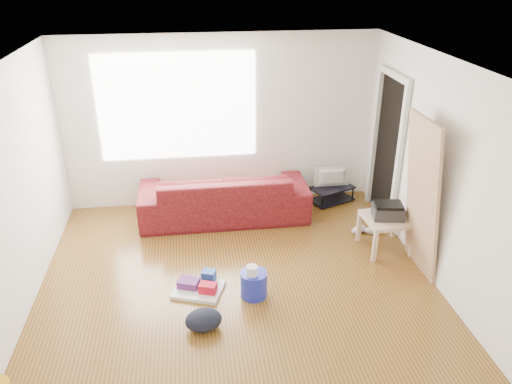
{
  "coord_description": "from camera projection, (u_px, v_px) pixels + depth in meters",
  "views": [
    {
      "loc": [
        -0.44,
        -4.43,
        3.45
      ],
      "look_at": [
        0.25,
        0.6,
        1.02
      ],
      "focal_mm": 35.0,
      "sensor_mm": 36.0,
      "label": 1
    }
  ],
  "objects": [
    {
      "name": "room",
      "position": [
        244.0,
        191.0,
        5.1
      ],
      "size": [
        4.51,
        5.01,
        2.51
      ],
      "color": "#5A3815",
      "rests_on": "ground"
    },
    {
      "name": "sofa",
      "position": [
        225.0,
        216.0,
        7.24
      ],
      "size": [
        2.37,
        0.93,
        0.69
      ],
      "primitive_type": "imported",
      "rotation": [
        0.0,
        0.0,
        3.14
      ],
      "color": "#37070A",
      "rests_on": "ground"
    },
    {
      "name": "tv_stand",
      "position": [
        332.0,
        194.0,
        7.63
      ],
      "size": [
        0.73,
        0.58,
        0.24
      ],
      "rotation": [
        0.0,
        0.0,
        0.38
      ],
      "color": "black",
      "rests_on": "ground"
    },
    {
      "name": "tv",
      "position": [
        333.0,
        178.0,
        7.52
      ],
      "size": [
        0.53,
        0.07,
        0.31
      ],
      "primitive_type": "imported",
      "rotation": [
        0.0,
        0.0,
        3.14
      ],
      "color": "black",
      "rests_on": "tv_stand"
    },
    {
      "name": "side_table",
      "position": [
        386.0,
        222.0,
        6.3
      ],
      "size": [
        0.59,
        0.59,
        0.45
      ],
      "rotation": [
        0.0,
        0.0,
        0.07
      ],
      "color": "#CDB395",
      "rests_on": "ground"
    },
    {
      "name": "printer",
      "position": [
        388.0,
        211.0,
        6.23
      ],
      "size": [
        0.42,
        0.34,
        0.2
      ],
      "rotation": [
        0.0,
        0.0,
        -0.17
      ],
      "color": "#282729",
      "rests_on": "side_table"
    },
    {
      "name": "bucket",
      "position": [
        254.0,
        295.0,
        5.57
      ],
      "size": [
        0.32,
        0.32,
        0.3
      ],
      "primitive_type": "cylinder",
      "rotation": [
        0.0,
        0.0,
        0.09
      ],
      "color": "#1C28AE",
      "rests_on": "ground"
    },
    {
      "name": "toilet_paper",
      "position": [
        252.0,
        282.0,
        5.44
      ],
      "size": [
        0.12,
        0.12,
        0.11
      ],
      "primitive_type": "cylinder",
      "color": "silver",
      "rests_on": "bucket"
    },
    {
      "name": "cleaning_tray",
      "position": [
        200.0,
        286.0,
        5.63
      ],
      "size": [
        0.64,
        0.58,
        0.19
      ],
      "rotation": [
        0.0,
        0.0,
        -0.35
      ],
      "color": "white",
      "rests_on": "ground"
    },
    {
      "name": "backpack",
      "position": [
        204.0,
        328.0,
        5.08
      ],
      "size": [
        0.41,
        0.34,
        0.21
      ],
      "primitive_type": "ellipsoid",
      "rotation": [
        0.0,
        0.0,
        0.12
      ],
      "color": "black",
      "rests_on": "ground"
    },
    {
      "name": "sneakers",
      "position": [
        366.0,
        230.0,
        6.78
      ],
      "size": [
        0.45,
        0.23,
        0.1
      ],
      "rotation": [
        0.0,
        0.0,
        -0.0
      ],
      "color": "silver",
      "rests_on": "ground"
    },
    {
      "name": "door_panel",
      "position": [
        411.0,
        267.0,
        6.07
      ],
      "size": [
        0.24,
        0.76,
        1.89
      ],
      "primitive_type": "cube",
      "rotation": [
        0.0,
        -0.1,
        0.0
      ],
      "color": "#A37B5D",
      "rests_on": "ground"
    }
  ]
}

